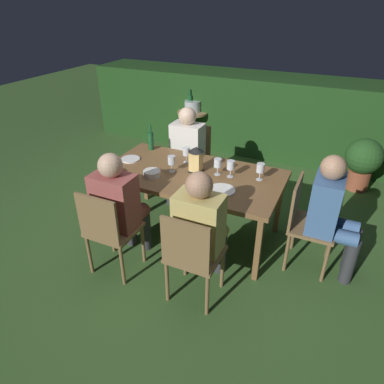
{
  "coord_description": "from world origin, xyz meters",
  "views": [
    {
      "loc": [
        1.3,
        -2.79,
        2.27
      ],
      "look_at": [
        0.0,
        0.0,
        0.51
      ],
      "focal_mm": 32.29,
      "sensor_mm": 36.0,
      "label": 1
    }
  ],
  "objects_px": {
    "dining_table": "(192,178)",
    "plate_b": "(130,159)",
    "side_table": "(193,124)",
    "bowl_olives": "(152,173)",
    "bowl_bread": "(115,171)",
    "person_in_blue": "(332,211)",
    "chair_side_left_a": "(109,229)",
    "person_in_rust": "(120,204)",
    "lantern_centerpiece": "(196,158)",
    "wine_glass_b": "(260,169)",
    "person_in_cream": "(185,150)",
    "wine_glass_a": "(231,166)",
    "green_bottle_on_table": "(151,140)",
    "person_in_mustard": "(202,226)",
    "wine_glass_e": "(218,164)",
    "wine_glass_c": "(172,161)",
    "chair_side_left_b": "(192,254)",
    "plate_a": "(222,190)",
    "ice_bucket": "(193,105)",
    "bowl_salad": "(197,181)",
    "chair_head_far": "(306,220)",
    "potted_plant_by_hedge": "(363,161)",
    "chair_side_right_a": "(192,156)",
    "wine_glass_d": "(186,152)"
  },
  "relations": [
    {
      "from": "dining_table",
      "to": "plate_b",
      "type": "relative_size",
      "value": 8.76
    },
    {
      "from": "plate_b",
      "to": "side_table",
      "type": "bearing_deg",
      "value": 96.83
    },
    {
      "from": "bowl_olives",
      "to": "bowl_bread",
      "type": "distance_m",
      "value": 0.38
    },
    {
      "from": "person_in_blue",
      "to": "bowl_bread",
      "type": "height_order",
      "value": "person_in_blue"
    },
    {
      "from": "person_in_blue",
      "to": "chair_side_left_a",
      "type": "bearing_deg",
      "value": -153.47
    },
    {
      "from": "person_in_rust",
      "to": "lantern_centerpiece",
      "type": "xyz_separation_m",
      "value": [
        0.42,
        0.72,
        0.23
      ]
    },
    {
      "from": "wine_glass_b",
      "to": "dining_table",
      "type": "bearing_deg",
      "value": -167.19
    },
    {
      "from": "person_in_rust",
      "to": "bowl_bread",
      "type": "relative_size",
      "value": 10.0
    },
    {
      "from": "person_in_cream",
      "to": "wine_glass_b",
      "type": "bearing_deg",
      "value": -26.66
    },
    {
      "from": "wine_glass_a",
      "to": "person_in_cream",
      "type": "bearing_deg",
      "value": 142.88
    },
    {
      "from": "green_bottle_on_table",
      "to": "side_table",
      "type": "xyz_separation_m",
      "value": [
        -0.31,
        1.81,
        -0.41
      ]
    },
    {
      "from": "person_in_mustard",
      "to": "wine_glass_e",
      "type": "xyz_separation_m",
      "value": [
        -0.16,
        0.75,
        0.2
      ]
    },
    {
      "from": "wine_glass_c",
      "to": "person_in_rust",
      "type": "bearing_deg",
      "value": -108.19
    },
    {
      "from": "wine_glass_b",
      "to": "person_in_rust",
      "type": "bearing_deg",
      "value": -141.97
    },
    {
      "from": "chair_side_left_b",
      "to": "lantern_centerpiece",
      "type": "distance_m",
      "value": 1.07
    },
    {
      "from": "person_in_mustard",
      "to": "plate_b",
      "type": "bearing_deg",
      "value": 149.02
    },
    {
      "from": "plate_a",
      "to": "ice_bucket",
      "type": "distance_m",
      "value": 2.76
    },
    {
      "from": "person_in_rust",
      "to": "chair_side_left_b",
      "type": "height_order",
      "value": "person_in_rust"
    },
    {
      "from": "person_in_blue",
      "to": "lantern_centerpiece",
      "type": "relative_size",
      "value": 4.34
    },
    {
      "from": "person_in_cream",
      "to": "person_in_rust",
      "type": "bearing_deg",
      "value": -90.0
    },
    {
      "from": "bowl_olives",
      "to": "green_bottle_on_table",
      "type": "bearing_deg",
      "value": 121.26
    },
    {
      "from": "bowl_salad",
      "to": "dining_table",
      "type": "bearing_deg",
      "value": 126.69
    },
    {
      "from": "person_in_mustard",
      "to": "chair_head_far",
      "type": "bearing_deg",
      "value": 42.3
    },
    {
      "from": "wine_glass_c",
      "to": "potted_plant_by_hedge",
      "type": "bearing_deg",
      "value": 46.57
    },
    {
      "from": "wine_glass_a",
      "to": "wine_glass_e",
      "type": "height_order",
      "value": "same"
    },
    {
      "from": "person_in_cream",
      "to": "person_in_mustard",
      "type": "relative_size",
      "value": 1.0
    },
    {
      "from": "person_in_blue",
      "to": "plate_b",
      "type": "height_order",
      "value": "person_in_blue"
    },
    {
      "from": "chair_side_right_a",
      "to": "person_in_mustard",
      "type": "distance_m",
      "value": 1.75
    },
    {
      "from": "chair_side_right_a",
      "to": "ice_bucket",
      "type": "distance_m",
      "value": 1.45
    },
    {
      "from": "wine_glass_e",
      "to": "plate_a",
      "type": "distance_m",
      "value": 0.35
    },
    {
      "from": "green_bottle_on_table",
      "to": "wine_glass_c",
      "type": "height_order",
      "value": "green_bottle_on_table"
    },
    {
      "from": "side_table",
      "to": "green_bottle_on_table",
      "type": "bearing_deg",
      "value": -80.12
    },
    {
      "from": "bowl_olives",
      "to": "side_table",
      "type": "xyz_separation_m",
      "value": [
        -0.67,
        2.39,
        -0.33
      ]
    },
    {
      "from": "bowl_salad",
      "to": "side_table",
      "type": "height_order",
      "value": "bowl_salad"
    },
    {
      "from": "green_bottle_on_table",
      "to": "bowl_olives",
      "type": "xyz_separation_m",
      "value": [
        0.35,
        -0.58,
        -0.08
      ]
    },
    {
      "from": "chair_side_right_a",
      "to": "lantern_centerpiece",
      "type": "bearing_deg",
      "value": -62.71
    },
    {
      "from": "chair_side_left_a",
      "to": "bowl_olives",
      "type": "bearing_deg",
      "value": 83.54
    },
    {
      "from": "green_bottle_on_table",
      "to": "plate_b",
      "type": "height_order",
      "value": "green_bottle_on_table"
    },
    {
      "from": "chair_side_right_a",
      "to": "ice_bucket",
      "type": "bearing_deg",
      "value": 114.71
    },
    {
      "from": "bowl_salad",
      "to": "side_table",
      "type": "distance_m",
      "value": 2.62
    },
    {
      "from": "person_in_cream",
      "to": "person_in_mustard",
      "type": "distance_m",
      "value": 1.57
    },
    {
      "from": "plate_a",
      "to": "chair_side_left_b",
      "type": "bearing_deg",
      "value": -89.32
    },
    {
      "from": "wine_glass_d",
      "to": "bowl_salad",
      "type": "xyz_separation_m",
      "value": [
        0.3,
        -0.39,
        -0.09
      ]
    },
    {
      "from": "plate_a",
      "to": "potted_plant_by_hedge",
      "type": "relative_size",
      "value": 0.36
    },
    {
      "from": "bowl_olives",
      "to": "chair_side_left_b",
      "type": "bearing_deg",
      "value": -41.48
    },
    {
      "from": "person_in_blue",
      "to": "side_table",
      "type": "relative_size",
      "value": 1.79
    },
    {
      "from": "chair_side_right_a",
      "to": "side_table",
      "type": "height_order",
      "value": "chair_side_right_a"
    },
    {
      "from": "dining_table",
      "to": "bowl_bread",
      "type": "height_order",
      "value": "bowl_bread"
    },
    {
      "from": "lantern_centerpiece",
      "to": "plate_b",
      "type": "xyz_separation_m",
      "value": [
        -0.76,
        -0.04,
        -0.14
      ]
    },
    {
      "from": "person_in_cream",
      "to": "wine_glass_c",
      "type": "xyz_separation_m",
      "value": [
        0.2,
        -0.73,
        0.2
      ]
    }
  ]
}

